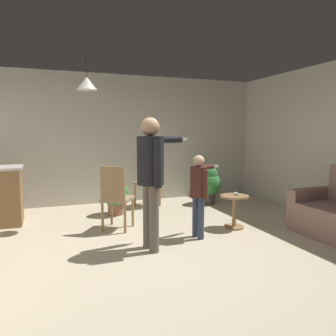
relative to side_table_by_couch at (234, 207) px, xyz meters
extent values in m
plane|color=beige|center=(-1.29, -0.62, -0.33)|extent=(7.68, 7.68, 0.00)
cube|color=beige|center=(-1.29, 2.58, 1.02)|extent=(6.40, 0.10, 2.70)
cube|color=#8C6B60|center=(1.15, -0.41, -0.01)|extent=(0.85, 0.19, 0.63)
cylinder|color=#99754C|center=(1.48, -0.42, -0.30)|extent=(0.05, 0.05, 0.06)
cylinder|color=#99754C|center=(0.83, -0.43, -0.30)|extent=(0.05, 0.05, 0.06)
cylinder|color=#99754C|center=(0.00, 0.00, 0.18)|extent=(0.44, 0.44, 0.03)
cylinder|color=#99754C|center=(0.00, 0.00, -0.08)|extent=(0.06, 0.06, 0.49)
cylinder|color=#99754C|center=(0.00, 0.00, -0.31)|extent=(0.31, 0.31, 0.03)
cylinder|color=#60564C|center=(-1.53, -0.36, 0.10)|extent=(0.12, 0.12, 0.85)
cylinder|color=#60564C|center=(-1.50, -0.54, 0.10)|extent=(0.12, 0.12, 0.85)
cylinder|color=black|center=(-1.51, -0.45, 0.83)|extent=(0.34, 0.34, 0.60)
sphere|color=tan|center=(-1.51, -0.45, 1.24)|extent=(0.23, 0.23, 0.23)
cylinder|color=black|center=(-1.27, -0.21, 1.08)|extent=(0.58, 0.19, 0.10)
cube|color=white|center=(-0.96, -0.16, 1.08)|extent=(0.13, 0.06, 0.04)
cylinder|color=black|center=(-1.48, -0.64, 0.80)|extent=(0.10, 0.10, 0.57)
cylinder|color=#384260|center=(-0.76, -0.17, -0.03)|extent=(0.09, 0.09, 0.60)
cylinder|color=#384260|center=(-0.73, -0.29, -0.03)|extent=(0.09, 0.09, 0.60)
cylinder|color=#4C261E|center=(-0.74, -0.23, 0.48)|extent=(0.24, 0.24, 0.42)
sphere|color=#D8AD8C|center=(-0.74, -0.23, 0.78)|extent=(0.16, 0.16, 0.16)
cylinder|color=#4C261E|center=(-0.58, -0.05, 0.66)|extent=(0.40, 0.17, 0.07)
cube|color=white|center=(-0.36, 0.01, 0.66)|extent=(0.13, 0.07, 0.04)
cylinder|color=#4C261E|center=(-0.71, -0.37, 0.46)|extent=(0.07, 0.07, 0.40)
cylinder|color=#99754C|center=(-1.97, 0.54, -0.10)|extent=(0.04, 0.04, 0.45)
cylinder|color=#99754C|center=(-1.67, 0.34, -0.10)|extent=(0.04, 0.04, 0.45)
cylinder|color=#99754C|center=(-1.78, 0.84, -0.10)|extent=(0.04, 0.04, 0.45)
cylinder|color=#99754C|center=(-1.47, 0.65, -0.10)|extent=(0.04, 0.04, 0.45)
cube|color=#997F60|center=(-1.72, 0.59, 0.15)|extent=(0.58, 0.58, 0.05)
cube|color=#99754C|center=(-1.82, 0.43, 0.42)|extent=(0.34, 0.24, 0.50)
cylinder|color=#99754C|center=(-0.92, 1.70, -0.10)|extent=(0.04, 0.04, 0.45)
cylinder|color=#99754C|center=(-0.60, 1.85, -0.10)|extent=(0.04, 0.04, 0.45)
cylinder|color=#99754C|center=(-1.08, 2.02, -0.10)|extent=(0.04, 0.04, 0.45)
cylinder|color=#99754C|center=(-0.75, 2.18, -0.10)|extent=(0.04, 0.04, 0.45)
cube|color=#997F60|center=(-0.84, 1.94, 0.15)|extent=(0.56, 0.56, 0.05)
cube|color=#99754C|center=(-0.76, 1.76, 0.42)|extent=(0.36, 0.20, 0.50)
cylinder|color=brown|center=(-1.58, 1.48, -0.22)|extent=(0.28, 0.28, 0.22)
sphere|color=#387F3D|center=(-1.58, 1.48, 0.07)|extent=(0.49, 0.49, 0.49)
sphere|color=#387F3D|center=(-1.58, 1.48, 0.24)|extent=(0.36, 0.36, 0.36)
cylinder|color=#4C4742|center=(0.42, 1.68, -0.21)|extent=(0.31, 0.31, 0.24)
sphere|color=#387F3D|center=(0.42, 1.68, 0.10)|extent=(0.53, 0.53, 0.53)
sphere|color=#387F3D|center=(0.42, 1.68, 0.29)|extent=(0.40, 0.40, 0.40)
cube|color=white|center=(0.04, 0.02, 0.21)|extent=(0.05, 0.13, 0.04)
cone|color=silver|center=(-2.11, 0.91, 1.92)|extent=(0.32, 0.32, 0.20)
cylinder|color=black|center=(-2.11, 0.91, 2.19)|extent=(0.01, 0.01, 0.36)
camera|label=1|loc=(-2.72, -4.29, 1.18)|focal=34.60mm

